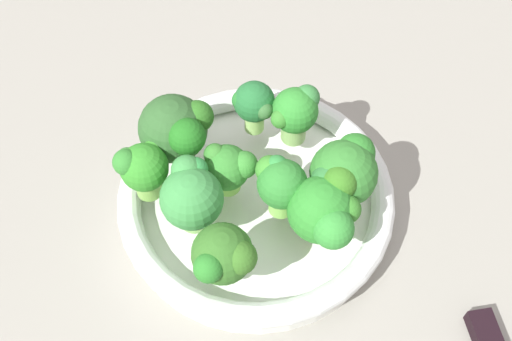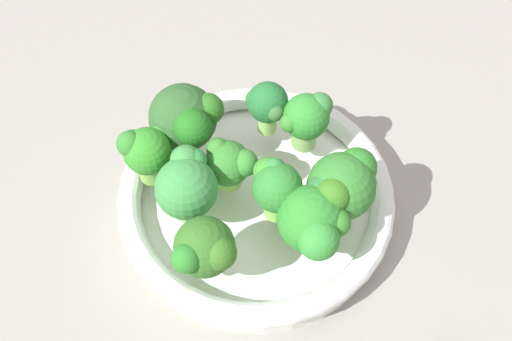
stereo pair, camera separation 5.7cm
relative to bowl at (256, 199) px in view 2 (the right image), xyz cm
name	(u,v)px [view 2 (the right image)]	position (x,y,z in cm)	size (l,w,h in cm)	color
ground_plane	(292,198)	(2.04, 3.76, -3.32)	(130.00, 130.00, 2.50)	gray
bowl	(256,199)	(0.00, 0.00, 0.00)	(26.43, 26.43, 4.06)	white
broccoli_floret_0	(267,105)	(-2.70, 6.64, 5.72)	(4.23, 4.01, 6.02)	#9BC86A
broccoli_floret_1	(146,151)	(-9.44, -3.65, 5.71)	(4.93, 4.98, 6.18)	#7DB74F
broccoli_floret_2	(307,118)	(1.36, 7.08, 5.82)	(4.45, 4.96, 6.28)	#91BE68
broccoli_floret_3	(277,187)	(2.75, -1.16, 5.99)	(5.13, 4.46, 6.38)	#89D057
broccoli_floret_4	(230,163)	(-2.43, -0.54, 5.05)	(4.99, 4.27, 5.24)	#84BF4E
broccoli_floret_5	(314,223)	(7.11, -2.48, 5.59)	(6.29, 6.53, 6.51)	#A2C869
broccoli_floret_6	(187,185)	(-4.12, -4.89, 5.78)	(5.58, 6.10, 6.60)	#93CF6B
broccoli_floret_7	(186,119)	(-8.22, 1.10, 6.05)	(7.11, 6.48, 7.14)	#A2D361
broccoli_floret_8	(341,186)	(7.52, 1.74, 6.09)	(6.09, 7.53, 6.97)	#9BCD62
broccoli_floret_9	(205,249)	(0.63, -9.26, 5.74)	(5.60, 5.85, 6.26)	#8AC769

